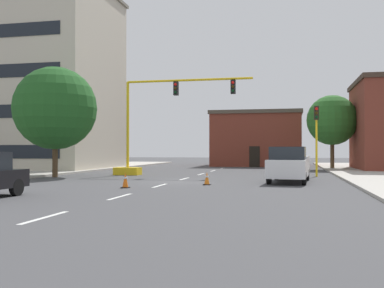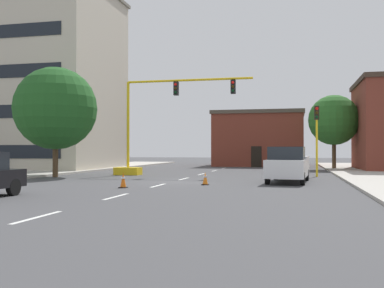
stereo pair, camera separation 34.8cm
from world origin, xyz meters
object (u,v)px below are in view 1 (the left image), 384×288
at_px(traffic_cone_roadside_b, 207,179).
at_px(tree_left_near, 55,108).
at_px(tree_right_far, 332,120).
at_px(traffic_light_pole_right, 316,125).
at_px(traffic_signal_gantry, 145,143).
at_px(traffic_cone_roadside_a, 125,180).
at_px(pickup_truck_white, 289,165).

bearing_deg(traffic_cone_roadside_b, tree_left_near, 158.41).
bearing_deg(tree_right_far, traffic_light_pole_right, -100.21).
bearing_deg(traffic_signal_gantry, traffic_cone_roadside_b, -52.96).
height_order(traffic_light_pole_right, traffic_cone_roadside_b, traffic_light_pole_right).
distance_m(traffic_light_pole_right, traffic_cone_roadside_a, 15.04).
xyz_separation_m(tree_right_far, traffic_cone_roadside_a, (-11.57, -22.80, -4.18)).
relative_size(traffic_light_pole_right, traffic_cone_roadside_b, 7.11).
distance_m(traffic_signal_gantry, traffic_cone_roadside_a, 10.99).
bearing_deg(pickup_truck_white, traffic_signal_gantry, 153.00).
height_order(tree_left_near, pickup_truck_white, tree_left_near).
height_order(tree_left_near, traffic_cone_roadside_a, tree_left_near).
relative_size(traffic_signal_gantry, traffic_cone_roadside_b, 14.74).
height_order(pickup_truck_white, traffic_cone_roadside_a, pickup_truck_white).
distance_m(tree_left_near, pickup_truck_white, 15.79).
height_order(traffic_light_pole_right, traffic_cone_roadside_a, traffic_light_pole_right).
bearing_deg(traffic_cone_roadside_b, tree_right_far, 68.13).
bearing_deg(tree_right_far, traffic_cone_roadside_b, -111.87).
relative_size(traffic_signal_gantry, traffic_light_pole_right, 2.07).
bearing_deg(traffic_light_pole_right, traffic_signal_gantry, -176.65).
bearing_deg(tree_right_far, traffic_cone_roadside_a, -116.91).
distance_m(traffic_signal_gantry, traffic_light_pole_right, 12.05).
xyz_separation_m(traffic_signal_gantry, traffic_cone_roadside_a, (2.47, -10.53, -1.92)).
height_order(tree_right_far, traffic_cone_roadside_b, tree_right_far).
xyz_separation_m(pickup_truck_white, traffic_cone_roadside_b, (-4.18, -2.73, -0.64)).
bearing_deg(traffic_signal_gantry, tree_right_far, 41.13).
height_order(traffic_light_pole_right, tree_left_near, tree_left_near).
bearing_deg(traffic_signal_gantry, pickup_truck_white, -27.00).
relative_size(tree_right_far, tree_left_near, 0.93).
distance_m(pickup_truck_white, traffic_cone_roadside_a, 9.37).
bearing_deg(traffic_light_pole_right, pickup_truck_white, -107.34).
xyz_separation_m(traffic_signal_gantry, traffic_cone_roadside_b, (5.96, -7.89, -1.97)).
bearing_deg(traffic_light_pole_right, tree_left_near, -166.21).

